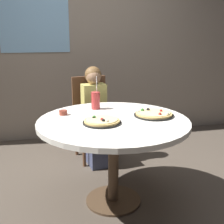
{
  "coord_description": "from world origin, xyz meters",
  "views": [
    {
      "loc": [
        -0.54,
        -2.2,
        1.43
      ],
      "look_at": [
        0.0,
        0.05,
        0.8
      ],
      "focal_mm": 46.44,
      "sensor_mm": 36.0,
      "label": 1
    }
  ],
  "objects_px": {
    "diner_child": "(96,121)",
    "pizza_veggie": "(154,114)",
    "sauce_bowl": "(63,113)",
    "pizza_cheese": "(102,121)",
    "soda_cup": "(96,100)",
    "chair_wooden": "(92,113)",
    "dining_table": "(113,130)"
  },
  "relations": [
    {
      "from": "diner_child",
      "to": "pizza_veggie",
      "type": "bearing_deg",
      "value": -66.96
    },
    {
      "from": "pizza_cheese",
      "to": "soda_cup",
      "type": "relative_size",
      "value": 0.99
    },
    {
      "from": "sauce_bowl",
      "to": "dining_table",
      "type": "bearing_deg",
      "value": -31.41
    },
    {
      "from": "chair_wooden",
      "to": "diner_child",
      "type": "bearing_deg",
      "value": -83.38
    },
    {
      "from": "chair_wooden",
      "to": "pizza_cheese",
      "type": "relative_size",
      "value": 3.14
    },
    {
      "from": "pizza_veggie",
      "to": "pizza_cheese",
      "type": "distance_m",
      "value": 0.48
    },
    {
      "from": "diner_child",
      "to": "pizza_cheese",
      "type": "bearing_deg",
      "value": -97.47
    },
    {
      "from": "pizza_cheese",
      "to": "chair_wooden",
      "type": "bearing_deg",
      "value": 84.81
    },
    {
      "from": "pizza_cheese",
      "to": "pizza_veggie",
      "type": "bearing_deg",
      "value": 12.56
    },
    {
      "from": "pizza_veggie",
      "to": "soda_cup",
      "type": "xyz_separation_m",
      "value": [
        -0.44,
        0.34,
        0.06
      ]
    },
    {
      "from": "dining_table",
      "to": "chair_wooden",
      "type": "xyz_separation_m",
      "value": [
        -0.01,
        1.03,
        -0.13
      ]
    },
    {
      "from": "dining_table",
      "to": "sauce_bowl",
      "type": "bearing_deg",
      "value": 148.59
    },
    {
      "from": "pizza_cheese",
      "to": "sauce_bowl",
      "type": "distance_m",
      "value": 0.42
    },
    {
      "from": "dining_table",
      "to": "diner_child",
      "type": "bearing_deg",
      "value": 89.36
    },
    {
      "from": "chair_wooden",
      "to": "soda_cup",
      "type": "xyz_separation_m",
      "value": [
        -0.07,
        -0.66,
        0.3
      ]
    },
    {
      "from": "pizza_cheese",
      "to": "soda_cup",
      "type": "xyz_separation_m",
      "value": [
        0.03,
        0.45,
        0.06
      ]
    },
    {
      "from": "pizza_veggie",
      "to": "pizza_cheese",
      "type": "xyz_separation_m",
      "value": [
        -0.47,
        -0.11,
        -0.0
      ]
    },
    {
      "from": "diner_child",
      "to": "soda_cup",
      "type": "xyz_separation_m",
      "value": [
        -0.09,
        -0.48,
        0.35
      ]
    },
    {
      "from": "pizza_cheese",
      "to": "soda_cup",
      "type": "height_order",
      "value": "soda_cup"
    },
    {
      "from": "diner_child",
      "to": "sauce_bowl",
      "type": "distance_m",
      "value": 0.78
    },
    {
      "from": "dining_table",
      "to": "pizza_cheese",
      "type": "relative_size",
      "value": 4.1
    },
    {
      "from": "diner_child",
      "to": "soda_cup",
      "type": "bearing_deg",
      "value": -100.46
    },
    {
      "from": "dining_table",
      "to": "pizza_cheese",
      "type": "bearing_deg",
      "value": -144.76
    },
    {
      "from": "pizza_veggie",
      "to": "chair_wooden",
      "type": "bearing_deg",
      "value": 110.28
    },
    {
      "from": "pizza_veggie",
      "to": "pizza_cheese",
      "type": "bearing_deg",
      "value": -167.44
    },
    {
      "from": "diner_child",
      "to": "pizza_cheese",
      "type": "distance_m",
      "value": 0.98
    },
    {
      "from": "soda_cup",
      "to": "sauce_bowl",
      "type": "height_order",
      "value": "soda_cup"
    },
    {
      "from": "chair_wooden",
      "to": "pizza_veggie",
      "type": "distance_m",
      "value": 1.1
    },
    {
      "from": "sauce_bowl",
      "to": "pizza_veggie",
      "type": "bearing_deg",
      "value": -15.75
    },
    {
      "from": "dining_table",
      "to": "pizza_veggie",
      "type": "xyz_separation_m",
      "value": [
        0.36,
        0.03,
        0.11
      ]
    },
    {
      "from": "chair_wooden",
      "to": "sauce_bowl",
      "type": "relative_size",
      "value": 13.57
    },
    {
      "from": "soda_cup",
      "to": "chair_wooden",
      "type": "bearing_deg",
      "value": 84.17
    }
  ]
}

